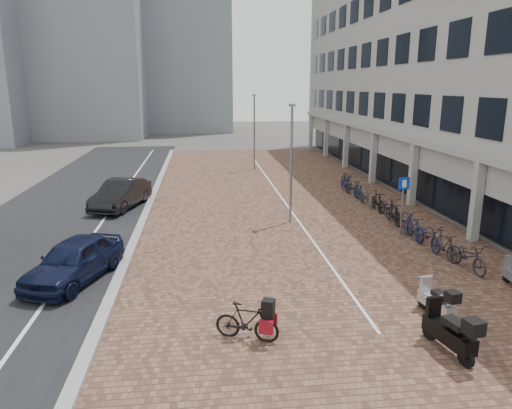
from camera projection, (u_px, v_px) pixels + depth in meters
The scene contains 17 objects.
ground at pixel (278, 291), 15.00m from camera, with size 140.00×140.00×0.00m, color #474442.
plaza_brick at pixel (279, 200), 26.78m from camera, with size 14.50×42.00×0.04m, color brown.
street_asphalt at pixel (76, 205), 25.57m from camera, with size 8.00×50.00×0.03m, color black.
curb at pixel (150, 202), 25.98m from camera, with size 0.35×42.00×0.14m, color gray.
lane_line at pixel (115, 204), 25.78m from camera, with size 0.12×44.00×0.00m, color white.
parking_line at pixel (283, 199), 26.79m from camera, with size 0.10×30.00×0.00m, color white.
office_building at pixel (444, 49), 29.78m from camera, with size 8.40×40.00×15.00m.
bg_towers at pixel (96, 18), 57.15m from camera, with size 33.00×23.00×32.00m.
car_navy at pixel (74, 260), 15.61m from camera, with size 1.69×4.19×1.43m, color black.
car_dark at pixel (121, 194), 24.89m from camera, with size 1.57×4.51×1.49m, color black.
hero_bike at pixel (247, 321), 12.00m from camera, with size 1.72×1.06×1.18m.
scooter_mid at pixel (449, 330), 11.39m from camera, with size 0.56×1.79×1.23m, color black, non-canonical shape.
scooter_back at pixel (437, 300), 13.16m from camera, with size 0.48×1.52×1.05m, color #B5B4BA, non-canonical shape.
parking_sign at pixel (403, 197), 20.10m from camera, with size 0.53×0.15×2.54m.
lamp_near at pixel (291, 166), 21.72m from camera, with size 0.12×0.12×5.41m, color gray.
lamp_far at pixel (254, 133), 35.55m from camera, with size 0.12×0.12×5.53m, color gray.
bike_row at pixel (385, 207), 23.20m from camera, with size 1.40×15.81×1.05m.
Camera 1 is at (-2.25, -13.71, 6.30)m, focal length 33.54 mm.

